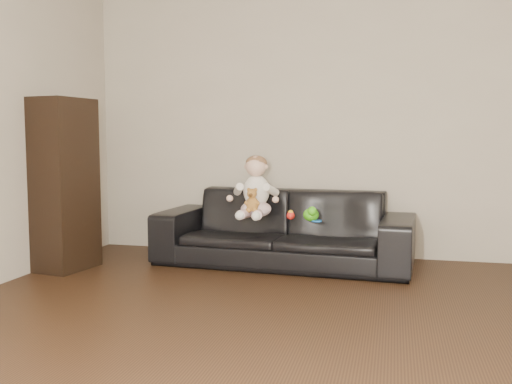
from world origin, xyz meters
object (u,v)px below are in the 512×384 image
(toy_rattle, at_px, (291,216))
(toy_blue_disc, at_px, (317,221))
(baby, at_px, (256,190))
(teddy_bear, at_px, (252,200))
(sofa, at_px, (284,228))
(toy_green, at_px, (311,215))
(cabinet, at_px, (64,185))

(toy_rattle, distance_m, toy_blue_disc, 0.24)
(baby, relative_size, teddy_bear, 2.71)
(sofa, height_order, baby, baby)
(sofa, distance_m, toy_rattle, 0.25)
(toy_rattle, xyz_separation_m, toy_blue_disc, (0.23, -0.06, -0.03))
(toy_green, xyz_separation_m, toy_blue_disc, (0.05, -0.01, -0.05))
(toy_green, distance_m, toy_rattle, 0.19)
(sofa, xyz_separation_m, toy_green, (0.27, -0.24, 0.16))
(toy_blue_disc, bearing_deg, baby, 167.26)
(sofa, xyz_separation_m, toy_blue_disc, (0.32, -0.25, 0.11))
(toy_green, bearing_deg, toy_rattle, 164.42)
(cabinet, relative_size, teddy_bear, 7.27)
(sofa, height_order, toy_green, sofa)
(teddy_bear, distance_m, toy_blue_disc, 0.56)
(baby, distance_m, teddy_bear, 0.18)
(cabinet, relative_size, toy_green, 9.26)
(toy_rattle, bearing_deg, toy_green, -15.58)
(teddy_bear, xyz_separation_m, toy_green, (0.49, 0.05, -0.11))
(cabinet, xyz_separation_m, toy_blue_disc, (2.09, 0.37, -0.29))
(cabinet, distance_m, baby, 1.62)
(baby, relative_size, toy_blue_disc, 6.21)
(toy_blue_disc, bearing_deg, toy_rattle, 165.56)
(cabinet, xyz_separation_m, teddy_bear, (1.55, 0.33, -0.13))
(sofa, distance_m, cabinet, 1.91)
(toy_blue_disc, bearing_deg, sofa, 142.75)
(baby, bearing_deg, toy_green, -16.91)
(sofa, relative_size, baby, 4.13)
(cabinet, bearing_deg, sofa, 28.05)
(teddy_bear, distance_m, toy_green, 0.50)
(baby, xyz_separation_m, toy_green, (0.50, -0.12, -0.18))
(toy_green, distance_m, toy_blue_disc, 0.07)
(cabinet, relative_size, toy_blue_disc, 16.69)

